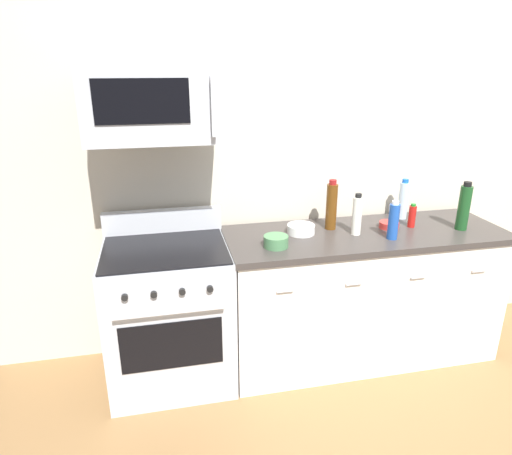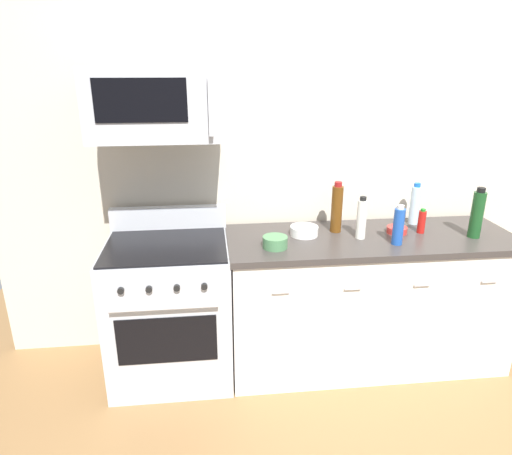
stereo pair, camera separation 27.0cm
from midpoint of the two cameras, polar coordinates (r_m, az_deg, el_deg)
The scene contains 14 objects.
ground_plane at distance 3.46m, azimuth 15.27°, elevation -15.46°, with size 5.93×5.93×0.00m, color olive.
back_wall at distance 3.28m, azimuth 14.87°, elevation 8.51°, with size 4.94×0.10×2.70m, color beige.
counter_unit at distance 3.22m, azimuth 16.02°, elevation -8.75°, with size 1.85×0.66×0.92m.
range_oven at distance 3.00m, azimuth -8.10°, elevation -10.14°, with size 0.76×0.69×1.07m.
microwave at distance 2.66m, azimuth -9.45°, elevation 15.07°, with size 0.74×0.44×0.40m.
bottle_vinegar_white at distance 2.94m, azimuth 15.69°, elevation 1.03°, with size 0.06×0.06×0.27m.
bottle_wine_amber at distance 3.01m, azimuth 12.65°, elevation 2.32°, with size 0.07×0.07×0.33m.
bottle_hot_sauce_red at distance 3.18m, azimuth 22.39°, elevation 0.66°, with size 0.05×0.05×0.16m.
bottle_water_clear at distance 3.32m, azimuth 21.55°, elevation 2.66°, with size 0.07×0.07×0.29m.
bottle_wine_green at distance 3.22m, azimuth 28.19°, elevation 1.46°, with size 0.08×0.08×0.32m.
bottle_soda_blue at distance 2.91m, azimuth 20.01°, elevation 0.15°, with size 0.07×0.07×0.25m.
bowl_white_ceramic at distance 2.94m, azimuth 8.69°, elevation -0.42°, with size 0.18×0.18×0.06m.
bowl_red_small at distance 3.13m, azimuth 19.64°, elevation -0.29°, with size 0.13×0.13×0.04m.
bowl_green_glaze at distance 2.72m, azimuth 5.26°, elevation -1.86°, with size 0.15×0.15×0.07m.
Camera 2 is at (-1.03, -2.62, 1.96)m, focal length 31.90 mm.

